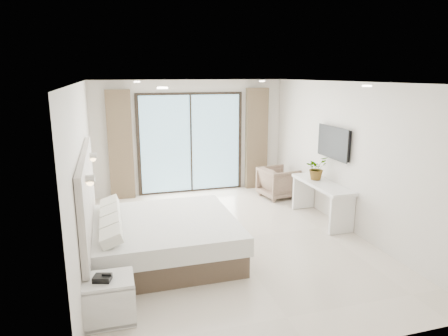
{
  "coord_description": "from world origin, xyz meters",
  "views": [
    {
      "loc": [
        -1.91,
        -6.26,
        2.83
      ],
      "look_at": [
        0.05,
        0.4,
        1.19
      ],
      "focal_mm": 32.0,
      "sensor_mm": 36.0,
      "label": 1
    }
  ],
  "objects_px": {
    "nightstand": "(109,299)",
    "armchair": "(278,181)",
    "console_desk": "(322,193)",
    "bed": "(162,238)"
  },
  "relations": [
    {
      "from": "console_desk",
      "to": "armchair",
      "type": "height_order",
      "value": "armchair"
    },
    {
      "from": "nightstand",
      "to": "armchair",
      "type": "height_order",
      "value": "armchair"
    },
    {
      "from": "nightstand",
      "to": "armchair",
      "type": "relative_size",
      "value": 0.75
    },
    {
      "from": "bed",
      "to": "console_desk",
      "type": "distance_m",
      "value": 3.33
    },
    {
      "from": "console_desk",
      "to": "nightstand",
      "type": "bearing_deg",
      "value": -150.88
    },
    {
      "from": "bed",
      "to": "nightstand",
      "type": "height_order",
      "value": "bed"
    },
    {
      "from": "nightstand",
      "to": "console_desk",
      "type": "distance_m",
      "value": 4.66
    },
    {
      "from": "bed",
      "to": "console_desk",
      "type": "xyz_separation_m",
      "value": [
        3.23,
        0.78,
        0.24
      ]
    },
    {
      "from": "nightstand",
      "to": "console_desk",
      "type": "height_order",
      "value": "console_desk"
    },
    {
      "from": "nightstand",
      "to": "bed",
      "type": "bearing_deg",
      "value": 61.56
    }
  ]
}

